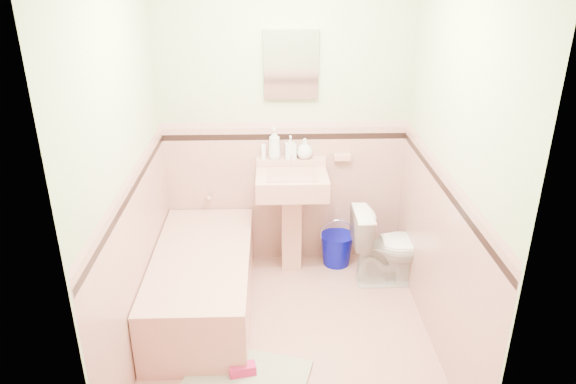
{
  "coord_description": "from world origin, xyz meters",
  "views": [
    {
      "loc": [
        -0.11,
        -3.11,
        2.49
      ],
      "look_at": [
        0.0,
        0.25,
        1.0
      ],
      "focal_mm": 33.91,
      "sensor_mm": 36.0,
      "label": 1
    }
  ],
  "objects_px": {
    "medicine_cabinet": "(291,65)",
    "soap_bottle_left": "(274,144)",
    "sink": "(292,224)",
    "bucket": "(337,249)",
    "bathtub": "(203,284)",
    "soap_bottle_mid": "(290,147)",
    "toilet": "(391,246)",
    "shoe": "(243,369)",
    "soap_bottle_right": "(305,149)"
  },
  "relations": [
    {
      "from": "medicine_cabinet",
      "to": "soap_bottle_left",
      "type": "distance_m",
      "value": 0.64
    },
    {
      "from": "sink",
      "to": "bucket",
      "type": "distance_m",
      "value": 0.51
    },
    {
      "from": "bathtub",
      "to": "bucket",
      "type": "relative_size",
      "value": 5.37
    },
    {
      "from": "bathtub",
      "to": "soap_bottle_mid",
      "type": "height_order",
      "value": "soap_bottle_mid"
    },
    {
      "from": "soap_bottle_mid",
      "to": "toilet",
      "type": "xyz_separation_m",
      "value": [
        0.8,
        -0.37,
        -0.72
      ]
    },
    {
      "from": "bathtub",
      "to": "soap_bottle_left",
      "type": "relative_size",
      "value": 5.86
    },
    {
      "from": "bathtub",
      "to": "shoe",
      "type": "bearing_deg",
      "value": -66.6
    },
    {
      "from": "bathtub",
      "to": "toilet",
      "type": "height_order",
      "value": "toilet"
    },
    {
      "from": "soap_bottle_left",
      "to": "toilet",
      "type": "bearing_deg",
      "value": -21.47
    },
    {
      "from": "soap_bottle_left",
      "to": "bucket",
      "type": "height_order",
      "value": "soap_bottle_left"
    },
    {
      "from": "soap_bottle_left",
      "to": "soap_bottle_right",
      "type": "bearing_deg",
      "value": 0.0
    },
    {
      "from": "soap_bottle_left",
      "to": "soap_bottle_right",
      "type": "height_order",
      "value": "soap_bottle_left"
    },
    {
      "from": "sink",
      "to": "soap_bottle_right",
      "type": "xyz_separation_m",
      "value": [
        0.11,
        0.18,
        0.59
      ]
    },
    {
      "from": "toilet",
      "to": "bucket",
      "type": "relative_size",
      "value": 2.33
    },
    {
      "from": "toilet",
      "to": "soap_bottle_left",
      "type": "bearing_deg",
      "value": 67.29
    },
    {
      "from": "bucket",
      "to": "shoe",
      "type": "distance_m",
      "value": 1.56
    },
    {
      "from": "bathtub",
      "to": "soap_bottle_right",
      "type": "xyz_separation_m",
      "value": [
        0.79,
        0.71,
        0.81
      ]
    },
    {
      "from": "bucket",
      "to": "shoe",
      "type": "bearing_deg",
      "value": -118.85
    },
    {
      "from": "bathtub",
      "to": "soap_bottle_mid",
      "type": "bearing_deg",
      "value": 46.43
    },
    {
      "from": "soap_bottle_left",
      "to": "shoe",
      "type": "distance_m",
      "value": 1.78
    },
    {
      "from": "bathtub",
      "to": "soap_bottle_left",
      "type": "height_order",
      "value": "soap_bottle_left"
    },
    {
      "from": "sink",
      "to": "soap_bottle_right",
      "type": "bearing_deg",
      "value": 58.43
    },
    {
      "from": "sink",
      "to": "soap_bottle_mid",
      "type": "xyz_separation_m",
      "value": [
        -0.0,
        0.18,
        0.6
      ]
    },
    {
      "from": "soap_bottle_left",
      "to": "sink",
      "type": "bearing_deg",
      "value": -53.37
    },
    {
      "from": "bathtub",
      "to": "soap_bottle_left",
      "type": "xyz_separation_m",
      "value": [
        0.55,
        0.71,
        0.85
      ]
    },
    {
      "from": "sink",
      "to": "soap_bottle_mid",
      "type": "distance_m",
      "value": 0.63
    },
    {
      "from": "medicine_cabinet",
      "to": "bucket",
      "type": "relative_size",
      "value": 1.88
    },
    {
      "from": "sink",
      "to": "soap_bottle_right",
      "type": "distance_m",
      "value": 0.62
    },
    {
      "from": "shoe",
      "to": "medicine_cabinet",
      "type": "bearing_deg",
      "value": 65.0
    },
    {
      "from": "medicine_cabinet",
      "to": "soap_bottle_left",
      "type": "height_order",
      "value": "medicine_cabinet"
    },
    {
      "from": "bucket",
      "to": "bathtub",
      "type": "bearing_deg",
      "value": -149.6
    },
    {
      "from": "sink",
      "to": "medicine_cabinet",
      "type": "height_order",
      "value": "medicine_cabinet"
    },
    {
      "from": "bucket",
      "to": "soap_bottle_right",
      "type": "bearing_deg",
      "value": 164.16
    },
    {
      "from": "toilet",
      "to": "shoe",
      "type": "xyz_separation_m",
      "value": [
        -1.16,
        -1.08,
        -0.26
      ]
    },
    {
      "from": "medicine_cabinet",
      "to": "soap_bottle_mid",
      "type": "relative_size",
      "value": 2.75
    },
    {
      "from": "sink",
      "to": "soap_bottle_right",
      "type": "relative_size",
      "value": 5.37
    },
    {
      "from": "soap_bottle_mid",
      "to": "soap_bottle_right",
      "type": "bearing_deg",
      "value": 0.0
    },
    {
      "from": "soap_bottle_mid",
      "to": "shoe",
      "type": "xyz_separation_m",
      "value": [
        -0.36,
        -1.45,
        -0.98
      ]
    },
    {
      "from": "bucket",
      "to": "soap_bottle_mid",
      "type": "bearing_deg",
      "value": 168.61
    },
    {
      "from": "sink",
      "to": "soap_bottle_mid",
      "type": "bearing_deg",
      "value": 91.46
    },
    {
      "from": "bathtub",
      "to": "soap_bottle_mid",
      "type": "xyz_separation_m",
      "value": [
        0.68,
        0.71,
        0.82
      ]
    },
    {
      "from": "sink",
      "to": "soap_bottle_left",
      "type": "relative_size",
      "value": 3.47
    },
    {
      "from": "soap_bottle_left",
      "to": "soap_bottle_right",
      "type": "distance_m",
      "value": 0.25
    },
    {
      "from": "soap_bottle_left",
      "to": "shoe",
      "type": "relative_size",
      "value": 1.53
    },
    {
      "from": "bucket",
      "to": "toilet",
      "type": "bearing_deg",
      "value": -35.38
    },
    {
      "from": "toilet",
      "to": "bathtub",
      "type": "bearing_deg",
      "value": 101.92
    },
    {
      "from": "bathtub",
      "to": "soap_bottle_mid",
      "type": "relative_size",
      "value": 7.88
    },
    {
      "from": "soap_bottle_mid",
      "to": "toilet",
      "type": "height_order",
      "value": "soap_bottle_mid"
    },
    {
      "from": "medicine_cabinet",
      "to": "soap_bottle_mid",
      "type": "height_order",
      "value": "medicine_cabinet"
    },
    {
      "from": "sink",
      "to": "soap_bottle_mid",
      "type": "height_order",
      "value": "soap_bottle_mid"
    }
  ]
}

